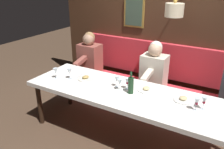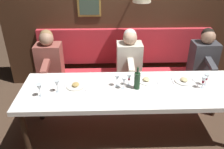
# 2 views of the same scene
# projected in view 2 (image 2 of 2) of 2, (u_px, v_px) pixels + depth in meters

# --- Properties ---
(ground_plane) EXTENTS (12.00, 12.00, 0.00)m
(ground_plane) POSITION_uv_depth(u_px,v_px,m) (130.00, 132.00, 3.29)
(ground_plane) COLOR #4C3828
(dining_table) EXTENTS (0.90, 2.86, 0.74)m
(dining_table) POSITION_uv_depth(u_px,v_px,m) (132.00, 92.00, 2.97)
(dining_table) COLOR white
(dining_table) RESTS_ON ground_plane
(banquette_bench) EXTENTS (0.52, 3.06, 0.45)m
(banquette_bench) POSITION_uv_depth(u_px,v_px,m) (126.00, 86.00, 3.97)
(banquette_bench) COLOR red
(banquette_bench) RESTS_ON ground_plane
(back_wall_panel) EXTENTS (0.59, 4.26, 2.90)m
(back_wall_panel) POSITION_uv_depth(u_px,v_px,m) (125.00, 12.00, 3.92)
(back_wall_panel) COLOR #422819
(back_wall_panel) RESTS_ON ground_plane
(diner_nearest) EXTENTS (0.60, 0.40, 0.79)m
(diner_nearest) POSITION_uv_depth(u_px,v_px,m) (204.00, 54.00, 3.71)
(diner_nearest) COLOR #3D3D42
(diner_nearest) RESTS_ON banquette_bench
(diner_near) EXTENTS (0.60, 0.40, 0.79)m
(diner_near) POSITION_uv_depth(u_px,v_px,m) (129.00, 55.00, 3.68)
(diner_near) COLOR beige
(diner_near) RESTS_ON banquette_bench
(diner_middle) EXTENTS (0.60, 0.40, 0.79)m
(diner_middle) POSITION_uv_depth(u_px,v_px,m) (49.00, 56.00, 3.64)
(diner_middle) COLOR #934C42
(diner_middle) RESTS_ON banquette_bench
(place_setting_0) EXTENTS (0.24, 0.32, 0.05)m
(place_setting_0) POSITION_uv_depth(u_px,v_px,m) (184.00, 81.00, 3.08)
(place_setting_0) COLOR silver
(place_setting_0) RESTS_ON dining_table
(place_setting_1) EXTENTS (0.24, 0.32, 0.05)m
(place_setting_1) POSITION_uv_depth(u_px,v_px,m) (146.00, 80.00, 3.09)
(place_setting_1) COLOR white
(place_setting_1) RESTS_ON dining_table
(place_setting_2) EXTENTS (0.24, 0.31, 0.05)m
(place_setting_2) POSITION_uv_depth(u_px,v_px,m) (76.00, 86.00, 2.97)
(place_setting_2) COLOR silver
(place_setting_2) RESTS_ON dining_table
(wine_glass_0) EXTENTS (0.07, 0.07, 0.16)m
(wine_glass_0) POSITION_uv_depth(u_px,v_px,m) (39.00, 88.00, 2.73)
(wine_glass_0) COLOR silver
(wine_glass_0) RESTS_ON dining_table
(wine_glass_1) EXTENTS (0.07, 0.07, 0.16)m
(wine_glass_1) POSITION_uv_depth(u_px,v_px,m) (117.00, 78.00, 2.94)
(wine_glass_1) COLOR silver
(wine_glass_1) RESTS_ON dining_table
(wine_glass_2) EXTENTS (0.07, 0.07, 0.16)m
(wine_glass_2) POSITION_uv_depth(u_px,v_px,m) (124.00, 81.00, 2.87)
(wine_glass_2) COLOR silver
(wine_glass_2) RESTS_ON dining_table
(wine_glass_3) EXTENTS (0.07, 0.07, 0.16)m
(wine_glass_3) POSITION_uv_depth(u_px,v_px,m) (129.00, 77.00, 2.95)
(wine_glass_3) COLOR silver
(wine_glass_3) RESTS_ON dining_table
(wine_glass_4) EXTENTS (0.07, 0.07, 0.16)m
(wine_glass_4) POSITION_uv_depth(u_px,v_px,m) (204.00, 80.00, 2.89)
(wine_glass_4) COLOR silver
(wine_glass_4) RESTS_ON dining_table
(wine_glass_5) EXTENTS (0.07, 0.07, 0.16)m
(wine_glass_5) POSITION_uv_depth(u_px,v_px,m) (57.00, 84.00, 2.81)
(wine_glass_5) COLOR silver
(wine_glass_5) RESTS_ON dining_table
(wine_glass_6) EXTENTS (0.07, 0.07, 0.16)m
(wine_glass_6) POSITION_uv_depth(u_px,v_px,m) (207.00, 77.00, 2.96)
(wine_glass_6) COLOR silver
(wine_glass_6) RESTS_ON dining_table
(wine_bottle) EXTENTS (0.08, 0.08, 0.30)m
(wine_bottle) POSITION_uv_depth(u_px,v_px,m) (137.00, 80.00, 2.89)
(wine_bottle) COLOR #19381E
(wine_bottle) RESTS_ON dining_table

